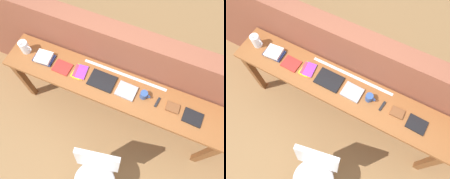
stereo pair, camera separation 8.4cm
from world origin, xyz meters
The scene contains 15 objects.
ground_plane centered at (0.00, 0.00, 0.00)m, with size 40.00×40.00×0.00m, color olive.
brick_wall_back centered at (0.00, 0.64, 0.67)m, with size 6.00×0.20×1.35m, color brown.
sideboard centered at (0.00, 0.30, 0.74)m, with size 2.50×0.44×0.88m.
chair_white_moulded centered at (0.16, -0.55, 0.53)m, with size 0.52×0.53×0.89m.
pitcher_white centered at (-1.08, 0.32, 0.96)m, with size 0.14×0.10×0.18m.
book_stack_leftmost centered at (-0.84, 0.31, 0.91)m, with size 0.22×0.18×0.05m.
magazine_cycling centered at (-0.60, 0.29, 0.89)m, with size 0.19×0.15×0.02m, color red.
pamphlet_pile_colourful centered at (-0.40, 0.31, 0.89)m, with size 0.16×0.19×0.01m.
book_open_centre centered at (-0.14, 0.31, 0.89)m, with size 0.28×0.20×0.02m, color black.
book_grey_hardcover centered at (0.14, 0.30, 0.89)m, with size 0.20×0.17×0.03m, color #9E9EA3.
mug centered at (0.32, 0.31, 0.92)m, with size 0.11×0.08×0.09m.
multitool_folded centered at (0.47, 0.30, 0.89)m, with size 0.02×0.11×0.02m, color black.
leather_journal_brown centered at (0.63, 0.31, 0.89)m, with size 0.13×0.10×0.02m, color brown.
book_repair_rightmost centered at (0.84, 0.29, 0.89)m, with size 0.19×0.15×0.02m, color black.
ruler_metal_back_edge centered at (0.05, 0.47, 0.88)m, with size 0.94×0.03×0.00m, color silver.
Camera 1 is at (0.37, -0.61, 2.94)m, focal length 35.00 mm.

